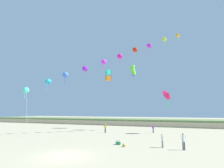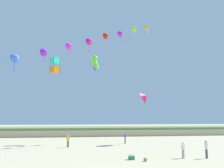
{
  "view_description": "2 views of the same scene",
  "coord_description": "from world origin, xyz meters",
  "px_view_note": "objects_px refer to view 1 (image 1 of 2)",
  "views": [
    {
      "loc": [
        10.25,
        -13.94,
        3.98
      ],
      "look_at": [
        0.16,
        11.39,
        8.33
      ],
      "focal_mm": 28.0,
      "sensor_mm": 36.0,
      "label": 1
    },
    {
      "loc": [
        -2.51,
        -15.76,
        3.99
      ],
      "look_at": [
        1.42,
        11.09,
        7.83
      ],
      "focal_mm": 38.0,
      "sensor_mm": 36.0,
      "label": 2
    }
  ],
  "objects_px": {
    "person_mid_center": "(162,139)",
    "large_kite_low_lead": "(108,75)",
    "large_kite_high_solo": "(133,70)",
    "person_far_left": "(183,140)",
    "person_near_right": "(153,128)",
    "large_kite_mid_trail": "(168,94)",
    "beach_cooler": "(118,143)",
    "beach_ball": "(124,145)",
    "person_near_left": "(105,128)"
  },
  "relations": [
    {
      "from": "large_kite_low_lead",
      "to": "large_kite_high_solo",
      "type": "height_order",
      "value": "large_kite_high_solo"
    },
    {
      "from": "person_near_left",
      "to": "beach_ball",
      "type": "bearing_deg",
      "value": -57.02
    },
    {
      "from": "person_far_left",
      "to": "large_kite_high_solo",
      "type": "relative_size",
      "value": 0.64
    },
    {
      "from": "large_kite_low_lead",
      "to": "large_kite_high_solo",
      "type": "relative_size",
      "value": 0.96
    },
    {
      "from": "person_near_right",
      "to": "person_mid_center",
      "type": "bearing_deg",
      "value": -77.27
    },
    {
      "from": "person_near_right",
      "to": "large_kite_high_solo",
      "type": "relative_size",
      "value": 0.56
    },
    {
      "from": "person_far_left",
      "to": "large_kite_mid_trail",
      "type": "distance_m",
      "value": 15.05
    },
    {
      "from": "person_mid_center",
      "to": "person_far_left",
      "type": "bearing_deg",
      "value": -12.18
    },
    {
      "from": "person_near_left",
      "to": "person_near_right",
      "type": "height_order",
      "value": "person_near_left"
    },
    {
      "from": "person_near_right",
      "to": "beach_ball",
      "type": "xyz_separation_m",
      "value": [
        -1.1,
        -14.79,
        -0.72
      ]
    },
    {
      "from": "person_near_right",
      "to": "beach_ball",
      "type": "height_order",
      "value": "person_near_right"
    },
    {
      "from": "large_kite_mid_trail",
      "to": "beach_cooler",
      "type": "xyz_separation_m",
      "value": [
        -5.22,
        -13.07,
        -7.05
      ]
    },
    {
      "from": "person_near_left",
      "to": "person_far_left",
      "type": "height_order",
      "value": "person_far_left"
    },
    {
      "from": "beach_ball",
      "to": "person_near_left",
      "type": "bearing_deg",
      "value": 122.98
    },
    {
      "from": "person_far_left",
      "to": "large_kite_mid_trail",
      "type": "bearing_deg",
      "value": 99.47
    },
    {
      "from": "large_kite_low_lead",
      "to": "large_kite_mid_trail",
      "type": "relative_size",
      "value": 0.74
    },
    {
      "from": "person_near_left",
      "to": "person_mid_center",
      "type": "distance_m",
      "value": 15.57
    },
    {
      "from": "person_near_right",
      "to": "person_mid_center",
      "type": "xyz_separation_m",
      "value": [
        3.09,
        -13.68,
        0.0
      ]
    },
    {
      "from": "person_near_right",
      "to": "large_kite_high_solo",
      "type": "xyz_separation_m",
      "value": [
        -4.52,
        3.17,
        12.44
      ]
    },
    {
      "from": "person_near_right",
      "to": "large_kite_mid_trail",
      "type": "height_order",
      "value": "large_kite_mid_trail"
    },
    {
      "from": "person_near_right",
      "to": "person_far_left",
      "type": "bearing_deg",
      "value": -69.47
    },
    {
      "from": "person_near_left",
      "to": "beach_ball",
      "type": "relative_size",
      "value": 4.71
    },
    {
      "from": "large_kite_high_solo",
      "to": "person_mid_center",
      "type": "bearing_deg",
      "value": -65.7
    },
    {
      "from": "person_far_left",
      "to": "large_kite_high_solo",
      "type": "distance_m",
      "value": 23.43
    },
    {
      "from": "large_kite_mid_trail",
      "to": "beach_ball",
      "type": "relative_size",
      "value": 9.89
    },
    {
      "from": "large_kite_high_solo",
      "to": "beach_cooler",
      "type": "relative_size",
      "value": 4.77
    },
    {
      "from": "person_near_left",
      "to": "person_near_right",
      "type": "xyz_separation_m",
      "value": [
        8.53,
        3.33,
        -0.09
      ]
    },
    {
      "from": "beach_cooler",
      "to": "large_kite_mid_trail",
      "type": "bearing_deg",
      "value": 68.22
    },
    {
      "from": "person_mid_center",
      "to": "large_kite_low_lead",
      "type": "height_order",
      "value": "large_kite_low_lead"
    },
    {
      "from": "person_near_left",
      "to": "person_far_left",
      "type": "distance_m",
      "value": 17.57
    },
    {
      "from": "large_kite_mid_trail",
      "to": "large_kite_low_lead",
      "type": "bearing_deg",
      "value": 159.31
    },
    {
      "from": "large_kite_low_lead",
      "to": "beach_ball",
      "type": "relative_size",
      "value": 7.3
    },
    {
      "from": "large_kite_mid_trail",
      "to": "beach_ball",
      "type": "height_order",
      "value": "large_kite_mid_trail"
    },
    {
      "from": "person_near_right",
      "to": "large_kite_mid_trail",
      "type": "relative_size",
      "value": 0.43
    },
    {
      "from": "person_mid_center",
      "to": "beach_cooler",
      "type": "xyz_separation_m",
      "value": [
        -5.26,
        -0.04,
        -0.69
      ]
    },
    {
      "from": "large_kite_mid_trail",
      "to": "person_near_left",
      "type": "bearing_deg",
      "value": -167.01
    },
    {
      "from": "person_mid_center",
      "to": "beach_ball",
      "type": "height_order",
      "value": "person_mid_center"
    },
    {
      "from": "person_near_right",
      "to": "large_kite_low_lead",
      "type": "bearing_deg",
      "value": 157.17
    },
    {
      "from": "large_kite_low_lead",
      "to": "large_kite_mid_trail",
      "type": "xyz_separation_m",
      "value": [
        14.45,
        -5.46,
        -5.75
      ]
    },
    {
      "from": "person_near_left",
      "to": "beach_ball",
      "type": "distance_m",
      "value": 13.68
    },
    {
      "from": "person_far_left",
      "to": "large_kite_low_lead",
      "type": "height_order",
      "value": "large_kite_low_lead"
    },
    {
      "from": "person_far_left",
      "to": "beach_ball",
      "type": "xyz_separation_m",
      "value": [
        -6.4,
        -0.63,
        -0.83
      ]
    },
    {
      "from": "person_near_right",
      "to": "large_kite_low_lead",
      "type": "relative_size",
      "value": 0.59
    },
    {
      "from": "large_kite_mid_trail",
      "to": "large_kite_high_solo",
      "type": "bearing_deg",
      "value": 153.15
    },
    {
      "from": "large_kite_mid_trail",
      "to": "beach_cooler",
      "type": "distance_m",
      "value": 15.74
    },
    {
      "from": "large_kite_mid_trail",
      "to": "beach_cooler",
      "type": "relative_size",
      "value": 6.2
    },
    {
      "from": "person_mid_center",
      "to": "large_kite_mid_trail",
      "type": "relative_size",
      "value": 0.43
    },
    {
      "from": "person_far_left",
      "to": "beach_cooler",
      "type": "height_order",
      "value": "person_far_left"
    },
    {
      "from": "person_far_left",
      "to": "beach_cooler",
      "type": "bearing_deg",
      "value": 176.68
    },
    {
      "from": "person_near_left",
      "to": "large_kite_low_lead",
      "type": "distance_m",
      "value": 14.79
    }
  ]
}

